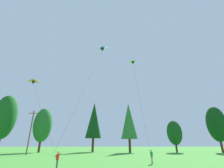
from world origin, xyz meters
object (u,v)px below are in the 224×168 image
kite_flyer_mid (152,155)px  parafoil_kite_mid_lime_white (133,62)px  utility_pole (30,131)px  parafoil_kite_high_blue_white (102,49)px  parafoil_kite_far_orange (33,82)px  kite_flyer_near (58,158)px

kite_flyer_mid → parafoil_kite_mid_lime_white: 21.29m
kite_flyer_mid → parafoil_kite_mid_lime_white: parafoil_kite_mid_lime_white is taller
utility_pole → parafoil_kite_high_blue_white: bearing=-8.3°
kite_flyer_mid → parafoil_kite_high_blue_white: 28.48m
kite_flyer_mid → parafoil_kite_high_blue_white: size_ratio=0.07×
utility_pole → parafoil_kite_mid_lime_white: 27.97m
kite_flyer_mid → parafoil_kite_mid_lime_white: bearing=89.9°
kite_flyer_mid → parafoil_kite_high_blue_white: bearing=119.6°
kite_flyer_mid → utility_pole: bearing=146.8°
utility_pole → parafoil_kite_mid_lime_white: bearing=-12.7°
utility_pole → parafoil_kite_far_orange: parafoil_kite_far_orange is taller
parafoil_kite_high_blue_white → parafoil_kite_far_orange: bearing=-169.6°
parafoil_kite_high_blue_white → parafoil_kite_mid_lime_white: (7.31, -2.92, -5.52)m
kite_flyer_mid → kite_flyer_near: bearing=-159.3°
kite_flyer_near → kite_flyer_mid: size_ratio=1.00×
kite_flyer_near → parafoil_kite_mid_lime_white: bearing=52.7°
parafoil_kite_mid_lime_white → parafoil_kite_far_orange: size_ratio=1.28×
kite_flyer_mid → parafoil_kite_far_orange: 27.94m
parafoil_kite_mid_lime_white → kite_flyer_near: bearing=-127.3°
kite_flyer_near → parafoil_kite_high_blue_white: bearing=79.0°
utility_pole → parafoil_kite_far_orange: bearing=-77.1°
kite_flyer_near → parafoil_kite_mid_lime_white: 25.68m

